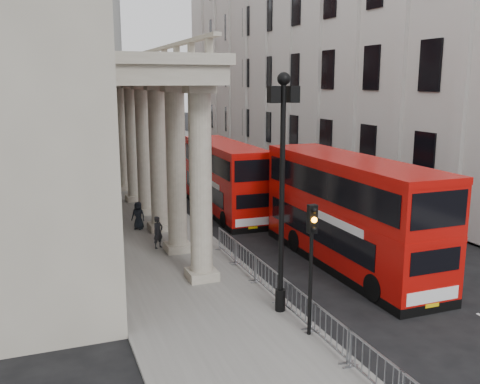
% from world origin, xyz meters
% --- Properties ---
extents(ground, '(260.00, 260.00, 0.00)m').
position_xyz_m(ground, '(0.00, 0.00, 0.00)').
color(ground, black).
rests_on(ground, ground).
extents(sidewalk_west, '(6.00, 140.00, 0.12)m').
position_xyz_m(sidewalk_west, '(-3.00, 30.00, 0.06)').
color(sidewalk_west, slate).
rests_on(sidewalk_west, ground).
extents(sidewalk_east, '(3.00, 140.00, 0.12)m').
position_xyz_m(sidewalk_east, '(13.50, 30.00, 0.06)').
color(sidewalk_east, slate).
rests_on(sidewalk_east, ground).
extents(kerb, '(0.20, 140.00, 0.14)m').
position_xyz_m(kerb, '(-0.05, 30.00, 0.07)').
color(kerb, slate).
rests_on(kerb, ground).
extents(brick_building, '(9.00, 32.00, 22.00)m').
position_xyz_m(brick_building, '(-10.50, 48.00, 11.00)').
color(brick_building, maroon).
rests_on(brick_building, ground).
extents(west_building_far, '(9.00, 30.00, 20.00)m').
position_xyz_m(west_building_far, '(-10.50, 80.00, 10.00)').
color(west_building_far, gray).
rests_on(west_building_far, ground).
extents(east_building, '(8.00, 55.00, 25.00)m').
position_xyz_m(east_building, '(16.00, 32.00, 12.50)').
color(east_building, silver).
rests_on(east_building, ground).
extents(monument_column, '(8.00, 8.00, 54.20)m').
position_xyz_m(monument_column, '(6.00, 92.00, 15.98)').
color(monument_column, '#60605E').
rests_on(monument_column, ground).
extents(lamp_post_south, '(1.05, 0.44, 8.32)m').
position_xyz_m(lamp_post_south, '(-0.60, 4.00, 4.91)').
color(lamp_post_south, black).
rests_on(lamp_post_south, sidewalk_west).
extents(lamp_post_mid, '(1.05, 0.44, 8.32)m').
position_xyz_m(lamp_post_mid, '(-0.60, 20.00, 4.91)').
color(lamp_post_mid, black).
rests_on(lamp_post_mid, sidewalk_west).
extents(lamp_post_north, '(1.05, 0.44, 8.32)m').
position_xyz_m(lamp_post_north, '(-0.60, 36.00, 4.91)').
color(lamp_post_north, black).
rests_on(lamp_post_north, sidewalk_west).
extents(traffic_light, '(0.28, 0.33, 4.30)m').
position_xyz_m(traffic_light, '(-0.50, 1.98, 3.11)').
color(traffic_light, black).
rests_on(traffic_light, sidewalk_west).
extents(crowd_barriers, '(0.50, 18.75, 1.10)m').
position_xyz_m(crowd_barriers, '(-0.35, 2.23, 0.67)').
color(crowd_barriers, gray).
rests_on(crowd_barriers, sidewalk_west).
extents(bus_near, '(2.79, 11.32, 4.88)m').
position_xyz_m(bus_near, '(4.40, 7.65, 2.55)').
color(bus_near, '#B30C08').
rests_on(bus_near, ground).
extents(bus_far, '(2.66, 10.27, 4.41)m').
position_xyz_m(bus_far, '(2.50, 19.07, 2.31)').
color(bus_far, '#C00D08').
rests_on(bus_far, ground).
extents(pedestrian_a, '(0.69, 0.62, 1.59)m').
position_xyz_m(pedestrian_a, '(-3.09, 12.79, 0.91)').
color(pedestrian_a, black).
rests_on(pedestrian_a, sidewalk_west).
extents(pedestrian_b, '(1.04, 0.88, 1.90)m').
position_xyz_m(pedestrian_b, '(-5.09, 15.07, 1.07)').
color(pedestrian_b, black).
rests_on(pedestrian_b, sidewalk_west).
extents(pedestrian_c, '(0.90, 0.83, 1.54)m').
position_xyz_m(pedestrian_c, '(-3.37, 16.61, 0.89)').
color(pedestrian_c, black).
rests_on(pedestrian_c, sidewalk_west).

